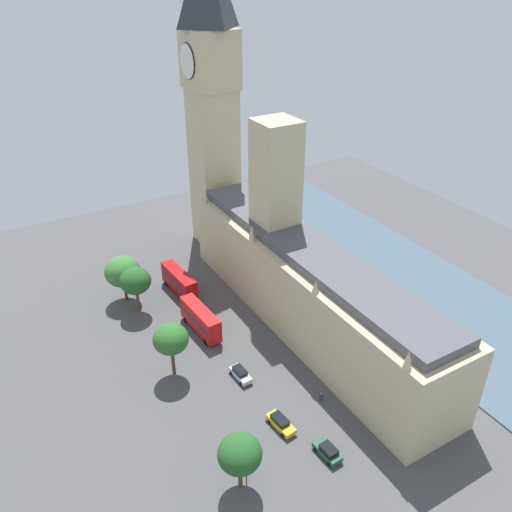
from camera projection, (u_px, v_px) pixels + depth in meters
ground_plane at (297, 327)px, 93.17m from camera, size 132.61×132.61×0.00m
river_thames at (407, 286)px, 104.65m from camera, size 28.27×119.35×0.25m
parliament_building at (305, 279)px, 90.61m from camera, size 12.80×62.61×34.13m
clock_tower at (211, 95)px, 105.28m from camera, size 9.60×9.60×63.75m
double_decker_bus_midblock at (179, 281)px, 101.43m from camera, size 3.25×10.65×4.75m
double_decker_bus_under_trees at (201, 319)px, 91.00m from camera, size 3.22×10.64×4.75m
car_silver_by_river_gate at (240, 374)px, 81.66m from camera, size 2.01×4.49×1.74m
car_yellow_cab_kerbside at (281, 423)px, 73.14m from camera, size 2.28×4.93×1.74m
car_dark_green_opposite_hall at (328, 451)px, 68.95m from camera, size 2.18×4.29×1.74m
pedestrian_leading at (321, 397)px, 77.62m from camera, size 0.57×0.46×1.54m
plane_tree_trailing at (171, 339)px, 79.58m from camera, size 5.49×5.49×9.25m
plane_tree_far_end at (123, 272)px, 97.54m from camera, size 6.69×6.69×9.16m
plane_tree_corner at (240, 454)px, 62.52m from camera, size 5.45×5.45×8.23m
plane_tree_near_tower at (135, 281)px, 94.07m from camera, size 5.70×5.70×9.14m
street_lamp_slot_10 at (246, 448)px, 64.75m from camera, size 0.56×0.56×6.73m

